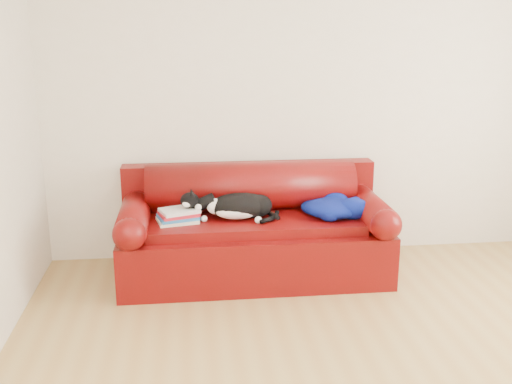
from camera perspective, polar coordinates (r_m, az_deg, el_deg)
ground at (r=3.72m, az=11.37°, el=-16.48°), size 4.50×4.50×0.00m
room_shell at (r=3.24m, az=14.98°, el=9.95°), size 4.52×4.02×2.61m
sofa_base at (r=4.82m, az=-0.20°, el=-5.30°), size 2.10×0.90×0.50m
sofa_back at (r=4.95m, az=-0.51°, el=-1.02°), size 2.10×1.01×0.88m
book_stack at (r=4.63m, az=-7.41°, el=-2.24°), size 0.34×0.30×0.10m
cat at (r=4.65m, az=-1.60°, el=-1.40°), size 0.69×0.32×0.25m
blanket at (r=4.78m, az=7.45°, el=-1.41°), size 0.53×0.45×0.17m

